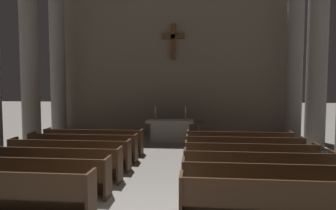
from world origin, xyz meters
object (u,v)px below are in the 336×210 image
at_px(pew_left_row_4, 70,154).
at_px(candlestick_left, 155,116).
at_px(pew_right_row_1, 284,203).
at_px(column_left_fourth, 58,63).
at_px(lectern, 199,135).
at_px(pew_right_row_6, 239,144).
at_px(column_left_third, 30,58).
at_px(pew_left_row_6, 94,141).
at_px(pew_right_row_3, 258,169).
at_px(pew_left_row_1, 0,192).
at_px(pew_left_row_5, 83,147).
at_px(pew_left_row_3, 53,164).
at_px(pew_left_row_2, 31,176).
at_px(pew_right_row_4, 250,158).
at_px(column_right_fourth, 295,61).
at_px(altar, 170,130).
at_px(candlestick_right, 185,116).
at_px(column_right_third, 317,55).
at_px(pew_right_row_2, 269,183).
at_px(pew_right_row_5, 244,150).

distance_m(pew_left_row_4, candlestick_left, 5.17).
bearing_deg(pew_right_row_1, candlestick_left, 113.53).
relative_size(column_left_fourth, lectern, 6.61).
distance_m(pew_right_row_6, column_left_third, 9.04).
xyz_separation_m(pew_left_row_6, pew_right_row_3, (5.41, -3.12, 0.00)).
distance_m(pew_left_row_1, pew_left_row_5, 4.16).
height_order(pew_left_row_1, pew_right_row_1, same).
bearing_deg(pew_left_row_4, pew_left_row_3, -90.00).
xyz_separation_m(pew_left_row_2, column_left_third, (-2.98, 5.03, 3.25)).
distance_m(pew_right_row_1, pew_right_row_4, 3.12).
relative_size(pew_left_row_3, column_right_fourth, 0.49).
bearing_deg(pew_left_row_4, candlestick_left, 66.90).
bearing_deg(pew_left_row_4, column_right_fourth, 32.56).
distance_m(pew_left_row_2, altar, 7.31).
bearing_deg(pew_right_row_6, pew_right_row_1, -90.00).
bearing_deg(column_right_fourth, altar, -173.43).
distance_m(pew_left_row_1, candlestick_right, 8.57).
relative_size(pew_right_row_4, column_right_third, 0.49).
distance_m(pew_left_row_1, candlestick_left, 8.11).
bearing_deg(pew_right_row_2, pew_right_row_3, 90.00).
xyz_separation_m(pew_right_row_6, column_right_fourth, (2.98, 3.28, 3.25)).
distance_m(pew_right_row_6, column_right_fourth, 5.49).
xyz_separation_m(pew_left_row_2, pew_left_row_4, (0.00, 2.08, 0.00)).
bearing_deg(pew_left_row_6, pew_left_row_2, -90.00).
relative_size(pew_left_row_1, pew_left_row_6, 1.00).
xyz_separation_m(column_left_third, column_left_fourth, (0.00, 2.41, 0.00)).
xyz_separation_m(pew_right_row_5, column_right_fourth, (2.98, 4.32, 3.25)).
bearing_deg(pew_left_row_1, pew_right_row_1, 0.00).
distance_m(pew_left_row_3, column_right_fourth, 11.04).
bearing_deg(column_right_third, pew_right_row_6, -163.73).
bearing_deg(pew_left_row_3, pew_left_row_2, -90.00).
distance_m(pew_right_row_4, lectern, 3.78).
xyz_separation_m(pew_left_row_1, altar, (2.71, 7.82, 0.06)).
relative_size(pew_right_row_6, column_left_third, 0.49).
relative_size(pew_right_row_1, pew_right_row_3, 1.00).
distance_m(pew_left_row_1, column_left_fourth, 9.56).
height_order(pew_right_row_2, column_right_third, column_right_third).
xyz_separation_m(pew_right_row_1, column_right_third, (2.98, 6.07, 3.25)).
relative_size(column_left_fourth, candlestick_right, 12.29).
xyz_separation_m(pew_left_row_2, pew_right_row_5, (5.41, 3.12, 0.00)).
distance_m(pew_right_row_4, column_right_third, 5.30).
relative_size(pew_right_row_1, column_left_third, 0.49).
bearing_deg(pew_right_row_6, pew_left_row_5, -169.13).
bearing_deg(pew_left_row_1, pew_right_row_3, 21.01).
xyz_separation_m(pew_left_row_3, column_left_fourth, (-2.98, 6.40, 3.25)).
height_order(column_right_third, candlestick_left, column_right_third).
height_order(pew_right_row_3, candlestick_right, candlestick_right).
xyz_separation_m(pew_left_row_1, pew_right_row_5, (5.41, 4.16, 0.00)).
bearing_deg(pew_right_row_4, pew_left_row_3, -169.13).
bearing_deg(column_right_fourth, column_left_third, -168.03).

